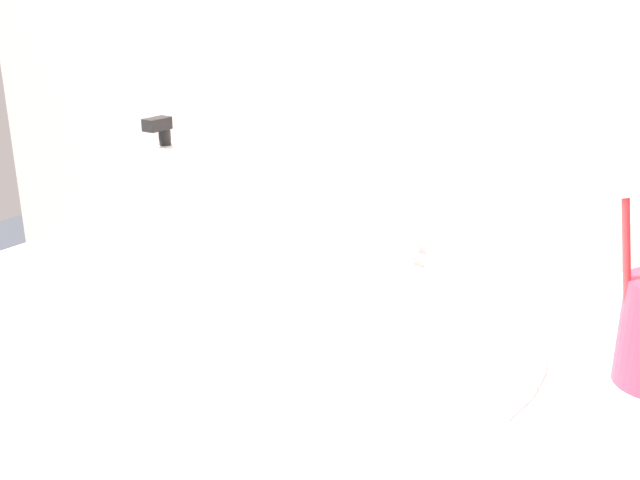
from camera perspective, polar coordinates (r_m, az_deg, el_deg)
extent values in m
cube|color=white|center=(0.81, 0.90, -7.63)|extent=(1.00, 0.67, 0.03)
ellipsoid|color=white|center=(0.83, -1.20, -9.77)|extent=(0.44, 0.44, 0.10)
torus|color=white|center=(0.81, -1.22, -6.63)|extent=(0.50, 0.50, 0.02)
cylinder|color=#595B60|center=(0.85, -1.17, -12.49)|extent=(0.03, 0.03, 0.01)
cylinder|color=silver|center=(0.99, 7.56, 1.27)|extent=(0.02, 0.02, 0.09)
cylinder|color=silver|center=(0.95, 5.88, -0.02)|extent=(0.02, 0.12, 0.05)
cylinder|color=silver|center=(0.99, 8.10, 4.40)|extent=(0.01, 0.05, 0.01)
cylinder|color=red|center=(0.72, 22.37, -3.10)|extent=(0.03, 0.02, 0.18)
cube|color=white|center=(0.68, 22.27, 4.03)|extent=(0.02, 0.01, 0.03)
cylinder|color=white|center=(1.04, -11.45, 3.34)|extent=(0.06, 0.06, 0.14)
cylinder|color=black|center=(1.02, -11.75, 7.66)|extent=(0.02, 0.02, 0.02)
cube|color=black|center=(1.01, -12.33, 8.64)|extent=(0.02, 0.04, 0.02)
cylinder|color=white|center=(1.04, -11.39, 2.59)|extent=(0.07, 0.07, 0.04)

